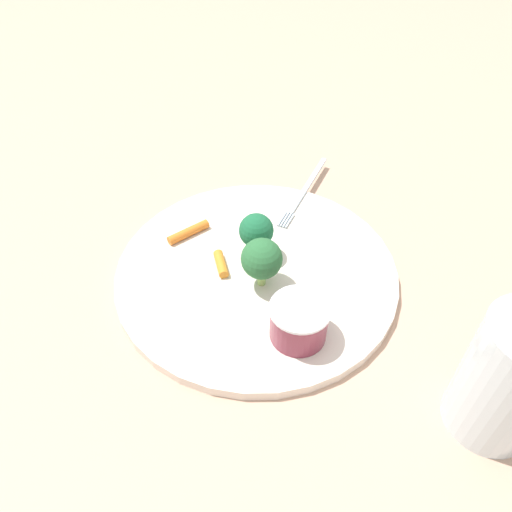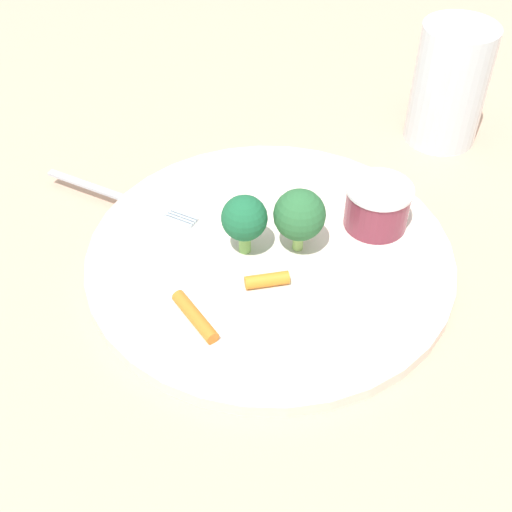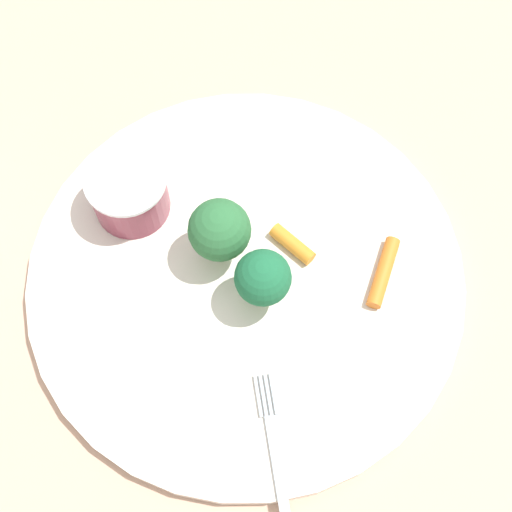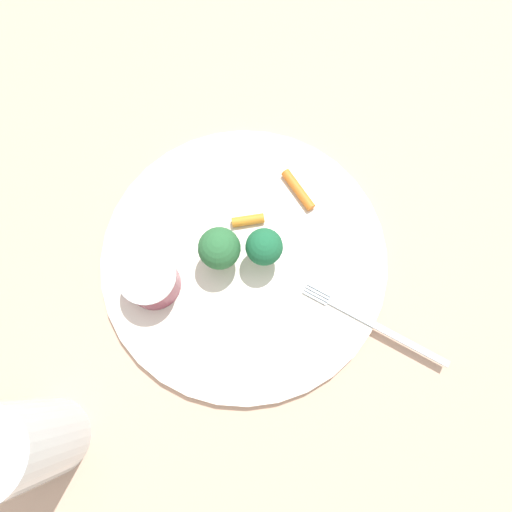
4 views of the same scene
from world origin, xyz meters
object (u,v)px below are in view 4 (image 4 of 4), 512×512
broccoli_floret_1 (219,248)px  carrot_stick_1 (248,220)px  carrot_stick_0 (298,190)px  broccoli_floret_0 (264,247)px  fork (372,324)px  sauce_cup (151,280)px  drinking_glass (22,445)px  plate (244,257)px

broccoli_floret_1 → carrot_stick_1: bearing=77.4°
carrot_stick_0 → broccoli_floret_0: bearing=-96.2°
carrot_stick_1 → fork: (0.16, -0.06, -0.00)m
broccoli_floret_1 → fork: 0.17m
sauce_cup → drinking_glass: 0.18m
sauce_cup → fork: 0.23m
plate → broccoli_floret_1: broccoli_floret_1 is taller
plate → broccoli_floret_1: size_ratio=5.30×
broccoli_floret_1 → drinking_glass: size_ratio=0.48×
broccoli_floret_1 → drinking_glass: bearing=-111.5°
broccoli_floret_0 → fork: (0.13, -0.03, -0.03)m
broccoli_floret_0 → carrot_stick_0: broccoli_floret_0 is taller
drinking_glass → sauce_cup: bearing=79.1°
plate → fork: 0.15m
sauce_cup → plate: bearing=39.7°
plate → drinking_glass: 0.27m
broccoli_floret_0 → sauce_cup: bearing=-144.4°
broccoli_floret_0 → broccoli_floret_1: size_ratio=0.94×
plate → sauce_cup: (-0.08, -0.06, 0.03)m
broccoli_floret_1 → carrot_stick_0: (0.05, 0.10, -0.03)m
broccoli_floret_0 → carrot_stick_1: broccoli_floret_0 is taller
broccoli_floret_1 → carrot_stick_1: (0.01, 0.05, -0.03)m
drinking_glass → plate: bearing=65.2°
sauce_cup → drinking_glass: bearing=-100.9°
plate → broccoli_floret_1: 0.05m
sauce_cup → broccoli_floret_0: size_ratio=1.04×
carrot_stick_1 → broccoli_floret_0: bearing=-46.5°
carrot_stick_0 → fork: 0.17m
sauce_cup → fork: bearing=10.3°
plate → broccoli_floret_0: broccoli_floret_0 is taller
broccoli_floret_0 → carrot_stick_0: (0.01, 0.09, -0.03)m
sauce_cup → drinking_glass: (-0.03, -0.17, 0.03)m
sauce_cup → carrot_stick_0: size_ratio=1.09×
sauce_cup → drinking_glass: size_ratio=0.47×
carrot_stick_1 → drinking_glass: 0.30m
broccoli_floret_0 → drinking_glass: size_ratio=0.45×
fork → drinking_glass: 0.34m
drinking_glass → broccoli_floret_1: bearing=68.5°
drinking_glass → carrot_stick_0: bearing=67.0°
carrot_stick_0 → drinking_glass: size_ratio=0.43×
sauce_cup → carrot_stick_0: (0.11, 0.16, -0.02)m
fork → drinking_glass: bearing=-140.4°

